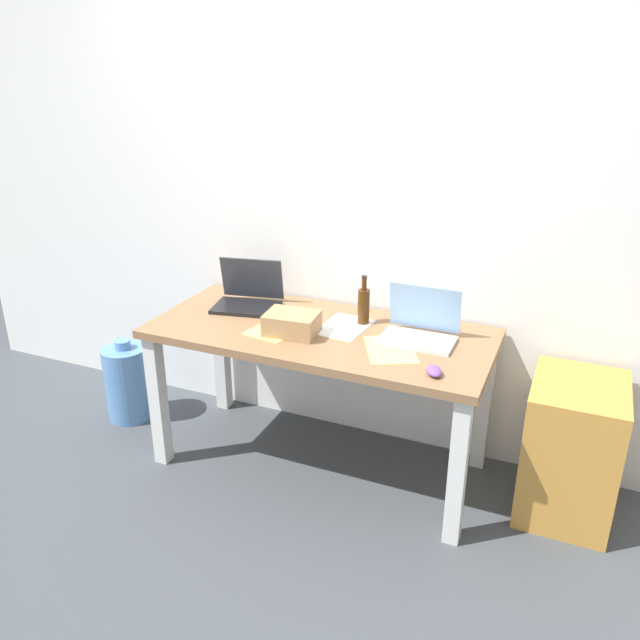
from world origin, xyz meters
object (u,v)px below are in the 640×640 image
cardboard_box (292,324)px  water_cooler_jug (128,382)px  desk (320,350)px  filing_cabinet (571,449)px  laptop_left (248,297)px  beer_bottle (364,305)px  computer_mouse (434,371)px  laptop_right (420,328)px

cardboard_box → water_cooler_jug: cardboard_box is taller
desk → filing_cabinet: (1.18, 0.11, -0.32)m
water_cooler_jug → filing_cabinet: size_ratio=0.75×
laptop_left → beer_bottle: 0.63m
computer_mouse → laptop_left: bearing=133.1°
desk → water_cooler_jug: 1.28m
laptop_left → filing_cabinet: bearing=-0.9°
laptop_left → computer_mouse: (1.08, -0.38, -0.04)m
desk → laptop_right: size_ratio=4.89×
laptop_right → desk: bearing=-169.9°
water_cooler_jug → cardboard_box: bearing=-4.2°
laptop_right → beer_bottle: laptop_right is taller
laptop_left → desk: bearing=-16.4°
laptop_right → cardboard_box: laptop_right is taller
computer_mouse → water_cooler_jug: size_ratio=0.20×
desk → beer_bottle: (0.16, 0.16, 0.20)m
desk → filing_cabinet: size_ratio=2.52×
laptop_right → filing_cabinet: bearing=2.3°
computer_mouse → cardboard_box: cardboard_box is taller
laptop_left → water_cooler_jug: bearing=-168.4°
filing_cabinet → computer_mouse: bearing=-148.2°
laptop_right → computer_mouse: size_ratio=3.34×
laptop_left → water_cooler_jug: 0.95m
water_cooler_jug → filing_cabinet: bearing=3.0°
cardboard_box → water_cooler_jug: bearing=175.8°
beer_bottle → water_cooler_jug: 1.51m
laptop_right → beer_bottle: size_ratio=1.36×
laptop_right → beer_bottle: (-0.30, 0.07, 0.04)m
computer_mouse → water_cooler_jug: 1.91m
cardboard_box → filing_cabinet: (1.29, 0.21, -0.48)m
desk → laptop_left: 0.51m
cardboard_box → water_cooler_jug: 1.25m
desk → filing_cabinet: desk is taller
beer_bottle → water_cooler_jug: beer_bottle is taller
desk → laptop_right: laptop_right is taller
laptop_right → water_cooler_jug: 1.77m
laptop_right → cardboard_box: (-0.57, -0.18, -0.01)m
computer_mouse → laptop_right: bearing=87.0°
desk → water_cooler_jug: size_ratio=3.35×
water_cooler_jug → filing_cabinet: (2.39, 0.13, 0.10)m
laptop_left → laptop_right: laptop_right is taller
desk → cardboard_box: (-0.10, -0.10, 0.16)m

